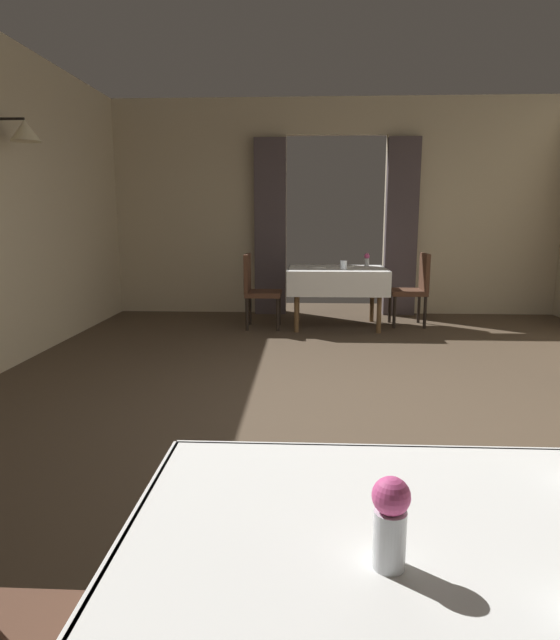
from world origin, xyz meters
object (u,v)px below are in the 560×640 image
at_px(chair_mid_left, 257,287).
at_px(flower_vase_mid, 367,259).
at_px(plate_mid_c, 348,266).
at_px(chair_mid_right, 414,286).
at_px(dining_table_near, 455,587).
at_px(plate_mid_d, 317,267).
at_px(glass_mid_b, 344,265).
at_px(flower_vase_near, 390,519).
at_px(dining_table_mid, 337,276).

height_order(chair_mid_left, flower_vase_mid, chair_mid_left).
bearing_deg(plate_mid_c, chair_mid_right, -4.11).
distance_m(dining_table_near, flower_vase_mid, 6.15).
distance_m(chair_mid_left, plate_mid_d, 0.80).
bearing_deg(glass_mid_b, dining_table_near, -91.52).
xyz_separation_m(chair_mid_right, plate_mid_c, (-0.85, 0.06, 0.24)).
xyz_separation_m(chair_mid_right, flower_vase_mid, (-0.59, 0.18, 0.32)).
bearing_deg(plate_mid_c, flower_vase_near, -93.55).
xyz_separation_m(dining_table_near, glass_mid_b, (0.15, 5.61, 0.16)).
height_order(flower_vase_near, plate_mid_d, flower_vase_near).
bearing_deg(chair_mid_left, flower_vase_mid, 16.18).
bearing_deg(dining_table_mid, dining_table_near, -90.78).
height_order(glass_mid_b, plate_mid_d, glass_mid_b).
xyz_separation_m(dining_table_near, flower_vase_mid, (0.48, 6.13, 0.20)).
distance_m(chair_mid_right, glass_mid_b, 1.03).
distance_m(chair_mid_right, flower_vase_mid, 0.70).
distance_m(chair_mid_right, flower_vase_near, 6.17).
bearing_deg(dining_table_mid, plate_mid_d, 169.62).
height_order(flower_vase_near, glass_mid_b, flower_vase_near).
height_order(chair_mid_left, plate_mid_c, chair_mid_left).
distance_m(dining_table_near, plate_mid_d, 5.88).
distance_m(dining_table_near, chair_mid_left, 5.79).
bearing_deg(glass_mid_b, plate_mid_d, 140.70).
bearing_deg(chair_mid_left, glass_mid_b, -5.52).
xyz_separation_m(glass_mid_b, plate_mid_c, (0.08, 0.39, -0.05)).
bearing_deg(glass_mid_b, chair_mid_right, 19.66).
bearing_deg(plate_mid_c, dining_table_near, -92.16).
height_order(dining_table_near, chair_mid_right, chair_mid_right).
xyz_separation_m(dining_table_mid, glass_mid_b, (0.07, -0.22, 0.16)).
bearing_deg(flower_vase_near, dining_table_near, 31.82).
xyz_separation_m(dining_table_near, dining_table_mid, (0.08, 5.83, 0.01)).
height_order(glass_mid_b, plate_mid_c, glass_mid_b).
relative_size(dining_table_near, flower_vase_near, 7.78).
height_order(flower_vase_near, plate_mid_c, flower_vase_near).
distance_m(dining_table_mid, plate_mid_c, 0.26).
bearing_deg(plate_mid_d, flower_vase_mid, 20.92).
xyz_separation_m(dining_table_mid, chair_mid_left, (-1.00, -0.11, -0.13)).
height_order(dining_table_mid, plate_mid_c, plate_mid_c).
xyz_separation_m(dining_table_near, chair_mid_left, (-0.92, 5.72, -0.13)).
bearing_deg(flower_vase_mid, chair_mid_left, -163.82).
distance_m(dining_table_near, chair_mid_right, 6.05).
xyz_separation_m(flower_vase_mid, plate_mid_c, (-0.26, -0.12, -0.08)).
xyz_separation_m(flower_vase_near, flower_vase_mid, (0.64, 6.22, -0.01)).
bearing_deg(chair_mid_right, flower_vase_near, -101.52).
distance_m(dining_table_mid, chair_mid_right, 1.02).
height_order(dining_table_mid, flower_vase_mid, flower_vase_mid).
relative_size(flower_vase_mid, plate_mid_c, 0.88).
relative_size(chair_mid_left, plate_mid_d, 4.12).
height_order(flower_vase_mid, plate_mid_c, flower_vase_mid).
bearing_deg(dining_table_near, chair_mid_right, 79.72).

